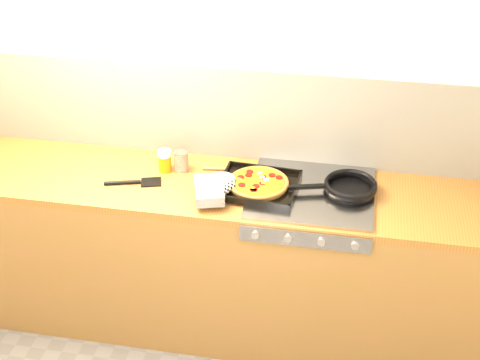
% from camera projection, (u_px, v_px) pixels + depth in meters
% --- Properties ---
extents(room_shell, '(3.20, 3.20, 3.20)m').
position_uv_depth(room_shell, '(232.00, 114.00, 3.42)').
color(room_shell, white).
rests_on(room_shell, ground).
extents(counter_run, '(3.20, 0.62, 0.90)m').
position_uv_depth(counter_run, '(222.00, 256.00, 3.54)').
color(counter_run, brown).
rests_on(counter_run, ground).
extents(stovetop, '(0.60, 0.56, 0.02)m').
position_uv_depth(stovetop, '(312.00, 193.00, 3.24)').
color(stovetop, '#929397').
rests_on(stovetop, counter_run).
extents(pizza_on_tray, '(0.51, 0.43, 0.06)m').
position_uv_depth(pizza_on_tray, '(245.00, 185.00, 3.23)').
color(pizza_on_tray, black).
rests_on(pizza_on_tray, stovetop).
extents(frying_pan, '(0.45, 0.32, 0.04)m').
position_uv_depth(frying_pan, '(349.00, 187.00, 3.22)').
color(frying_pan, black).
rests_on(frying_pan, stovetop).
extents(tomato_can, '(0.08, 0.08, 0.11)m').
position_uv_depth(tomato_can, '(181.00, 161.00, 3.40)').
color(tomato_can, '#9A160C').
rests_on(tomato_can, counter_run).
extents(juice_glass, '(0.08, 0.08, 0.12)m').
position_uv_depth(juice_glass, '(165.00, 160.00, 3.39)').
color(juice_glass, orange).
rests_on(juice_glass, counter_run).
extents(wooden_spoon, '(0.30, 0.06, 0.02)m').
position_uv_depth(wooden_spoon, '(237.00, 169.00, 3.42)').
color(wooden_spoon, '#A88047').
rests_on(wooden_spoon, counter_run).
extents(black_spatula, '(0.28, 0.13, 0.02)m').
position_uv_depth(black_spatula, '(134.00, 182.00, 3.31)').
color(black_spatula, black).
rests_on(black_spatula, counter_run).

